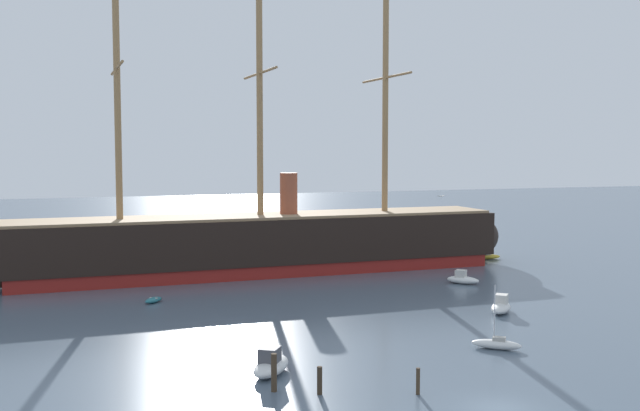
{
  "coord_description": "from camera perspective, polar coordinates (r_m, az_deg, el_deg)",
  "views": [
    {
      "loc": [
        -23.43,
        -36.07,
        14.96
      ],
      "look_at": [
        1.14,
        34.58,
        9.17
      ],
      "focal_mm": 41.94,
      "sensor_mm": 36.0,
      "label": 1
    }
  ],
  "objects": [
    {
      "name": "mooring_piling_nearest",
      "position": [
        47.04,
        -3.53,
        -12.61
      ],
      "size": [
        0.36,
        0.36,
        2.37
      ],
      "primitive_type": "cylinder",
      "color": "#423323",
      "rests_on": "ground"
    },
    {
      "name": "sailboat_far_right",
      "position": [
        103.23,
        12.73,
        -3.81
      ],
      "size": [
        3.44,
        1.33,
        4.38
      ],
      "color": "gold",
      "rests_on": "ground"
    },
    {
      "name": "motorboat_mid_right",
      "position": [
        70.39,
        13.64,
        -7.49
      ],
      "size": [
        3.82,
        4.03,
        1.65
      ],
      "color": "silver",
      "rests_on": "ground"
    },
    {
      "name": "mooring_piling_right_pair",
      "position": [
        46.91,
        7.49,
        -13.15
      ],
      "size": [
        0.24,
        0.24,
        1.64
      ],
      "primitive_type": "cylinder",
      "color": "#423323",
      "rests_on": "ground"
    },
    {
      "name": "dinghy_alongside_bow",
      "position": [
        74.52,
        -12.59,
        -7.05
      ],
      "size": [
        2.26,
        2.29,
        0.53
      ],
      "color": "#236670",
      "rests_on": "ground"
    },
    {
      "name": "sailboat_foreground_right",
      "position": [
        58.03,
        13.33,
        -10.22
      ],
      "size": [
        3.56,
        3.2,
        4.82
      ],
      "color": "silver",
      "rests_on": "ground"
    },
    {
      "name": "ground_plane",
      "position": [
        45.54,
        13.51,
        -14.88
      ],
      "size": [
        400.0,
        400.0,
        0.0
      ],
      "primitive_type": "plane",
      "color": "#4C5B6B"
    },
    {
      "name": "motorboat_alongside_stern",
      "position": [
        84.14,
        10.83,
        -5.53
      ],
      "size": [
        3.52,
        3.7,
        1.52
      ],
      "color": "silver",
      "rests_on": "ground"
    },
    {
      "name": "mooring_piling_left_pair",
      "position": [
        46.54,
        -0.03,
        -13.21
      ],
      "size": [
        0.32,
        0.32,
        1.72
      ],
      "primitive_type": "cylinder",
      "color": "#382B1E",
      "rests_on": "ground"
    },
    {
      "name": "motorboat_far_left",
      "position": [
        89.86,
        -20.53,
        -5.11
      ],
      "size": [
        3.65,
        1.78,
        1.48
      ],
      "color": "gray",
      "rests_on": "ground"
    },
    {
      "name": "tall_ship",
      "position": [
        89.24,
        -4.56,
        -2.83
      ],
      "size": [
        70.74,
        14.43,
        34.05
      ],
      "color": "maroon",
      "rests_on": "ground"
    },
    {
      "name": "motorboat_foreground_left",
      "position": [
        50.53,
        -3.77,
        -12.02
      ],
      "size": [
        4.09,
        4.74,
        1.88
      ],
      "color": "silver",
      "rests_on": "ground"
    },
    {
      "name": "seagull_in_flight",
      "position": [
        72.66,
        9.19,
        0.71
      ],
      "size": [
        1.09,
        0.65,
        0.13
      ],
      "color": "silver"
    }
  ]
}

